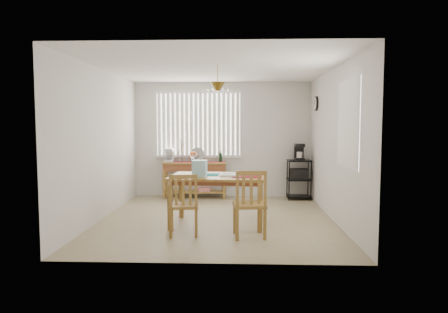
{
  "coord_description": "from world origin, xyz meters",
  "views": [
    {
      "loc": [
        0.38,
        -6.84,
        1.64
      ],
      "look_at": [
        0.1,
        0.55,
        1.05
      ],
      "focal_mm": 32.0,
      "sensor_mm": 36.0,
      "label": 1
    }
  ],
  "objects_px": {
    "sideboard": "(195,171)",
    "wire_cart": "(299,176)",
    "chair_right": "(250,204)",
    "dining_table": "(218,181)",
    "cart_items": "(299,152)",
    "chair_left": "(184,205)"
  },
  "relations": [
    {
      "from": "cart_items",
      "to": "chair_left",
      "type": "height_order",
      "value": "cart_items"
    },
    {
      "from": "cart_items",
      "to": "dining_table",
      "type": "xyz_separation_m",
      "value": [
        -1.67,
        -2.33,
        -0.31
      ]
    },
    {
      "from": "chair_left",
      "to": "chair_right",
      "type": "relative_size",
      "value": 0.93
    },
    {
      "from": "wire_cart",
      "to": "chair_right",
      "type": "bearing_deg",
      "value": -110.74
    },
    {
      "from": "chair_left",
      "to": "sideboard",
      "type": "bearing_deg",
      "value": 93.18
    },
    {
      "from": "sideboard",
      "to": "wire_cart",
      "type": "bearing_deg",
      "value": -2.23
    },
    {
      "from": "wire_cart",
      "to": "cart_items",
      "type": "xyz_separation_m",
      "value": [
        -0.0,
        0.01,
        0.51
      ]
    },
    {
      "from": "dining_table",
      "to": "chair_right",
      "type": "xyz_separation_m",
      "value": [
        0.5,
        -0.75,
        -0.23
      ]
    },
    {
      "from": "cart_items",
      "to": "chair_right",
      "type": "height_order",
      "value": "cart_items"
    },
    {
      "from": "sideboard",
      "to": "cart_items",
      "type": "height_order",
      "value": "cart_items"
    },
    {
      "from": "sideboard",
      "to": "chair_right",
      "type": "distance_m",
      "value": 3.36
    },
    {
      "from": "sideboard",
      "to": "chair_right",
      "type": "height_order",
      "value": "chair_right"
    },
    {
      "from": "chair_right",
      "to": "sideboard",
      "type": "bearing_deg",
      "value": 109.94
    },
    {
      "from": "sideboard",
      "to": "wire_cart",
      "type": "relative_size",
      "value": 1.64
    },
    {
      "from": "wire_cart",
      "to": "chair_right",
      "type": "relative_size",
      "value": 0.87
    },
    {
      "from": "chair_left",
      "to": "cart_items",
      "type": "bearing_deg",
      "value": 54.59
    },
    {
      "from": "dining_table",
      "to": "chair_right",
      "type": "height_order",
      "value": "chair_right"
    },
    {
      "from": "chair_right",
      "to": "wire_cart",
      "type": "bearing_deg",
      "value": 69.26
    },
    {
      "from": "chair_right",
      "to": "chair_left",
      "type": "bearing_deg",
      "value": 175.71
    },
    {
      "from": "dining_table",
      "to": "chair_left",
      "type": "bearing_deg",
      "value": -124.91
    },
    {
      "from": "cart_items",
      "to": "chair_right",
      "type": "distance_m",
      "value": 3.34
    },
    {
      "from": "sideboard",
      "to": "dining_table",
      "type": "height_order",
      "value": "dining_table"
    }
  ]
}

